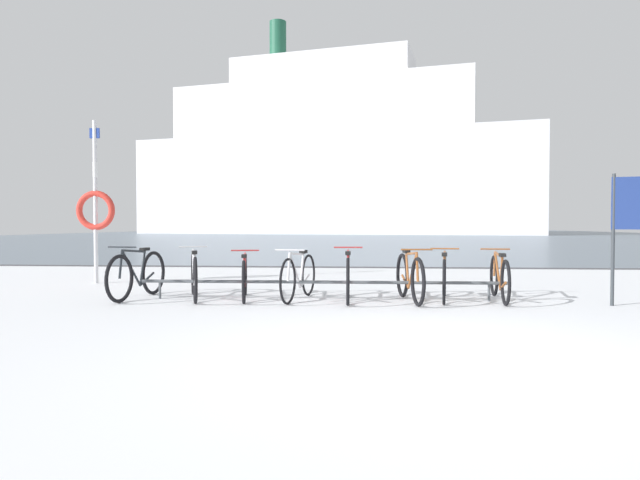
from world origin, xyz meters
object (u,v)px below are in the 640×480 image
Objects in this scene: bicycle_1 at (194,276)px; bicycle_4 at (348,277)px; ferry_ship at (330,161)px; info_sign at (633,217)px; bicycle_5 at (410,277)px; bicycle_3 at (299,276)px; rescue_post at (95,207)px; bicycle_7 at (499,278)px; bicycle_6 at (444,277)px; bicycle_0 at (137,275)px; bicycle_2 at (245,277)px.

bicycle_4 is (2.42, -0.04, -0.00)m from bicycle_1.
ferry_ship is (-3.81, 62.35, 9.13)m from bicycle_4.
bicycle_5 is at bearing 175.12° from info_sign.
bicycle_4 is at bearing -4.09° from bicycle_3.
rescue_post is at bearing 157.27° from bicycle_4.
bicycle_5 is 1.40m from bicycle_7.
bicycle_4 is 2.33m from bicycle_7.
bicycle_0 is at bearing -177.74° from bicycle_6.
ferry_ship is at bearing 90.44° from bicycle_0.
info_sign reaches higher than bicycle_3.
info_sign reaches higher than bicycle_4.
ferry_ship is (-1.39, 62.32, 9.12)m from bicycle_1.
bicycle_5 is 63.20m from ferry_ship.
info_sign reaches higher than bicycle_5.
bicycle_4 reaches higher than bicycle_2.
bicycle_6 is at bearing 2.26° from bicycle_0.
rescue_post is (-7.40, 1.93, 1.17)m from bicycle_7.
bicycle_2 is 0.94× the size of bicycle_6.
rescue_post reaches higher than bicycle_3.
bicycle_2 is at bearing 178.71° from bicycle_5.
bicycle_3 is at bearing -87.20° from ferry_ship.
bicycle_4 is at bearing -171.94° from bicycle_6.
ferry_ship reaches higher than bicycle_2.
bicycle_7 is at bearing 1.83° from bicycle_0.
bicycle_6 is 0.98× the size of bicycle_7.
bicycle_7 is at bearing 2.11° from bicycle_2.
bicycle_4 reaches higher than bicycle_6.
bicycle_6 is at bearing 2.51° from bicycle_1.
bicycle_2 is 4.20m from rescue_post.
rescue_post is (-4.31, 2.07, 1.16)m from bicycle_3.
bicycle_2 is 0.96× the size of bicycle_5.
bicycle_1 is 1.01× the size of bicycle_5.
rescue_post is 60.76m from ferry_ship.
bicycle_5 reaches higher than bicycle_6.
bicycle_5 is 3.26m from info_sign.
bicycle_2 is 0.85m from bicycle_3.
bicycle_6 is at bearing 2.85° from bicycle_2.
bicycle_5 reaches higher than bicycle_1.
bicycle_3 is 3.09m from bicycle_7.
rescue_post is (-1.74, 2.11, 1.15)m from bicycle_0.
ferry_ship is at bearing 94.88° from bicycle_6.
info_sign is 0.04× the size of ferry_ship.
bicycle_0 is at bearing -178.80° from bicycle_2.
bicycle_1 is at bearing -88.72° from ferry_ship.
info_sign is (1.73, -0.47, 0.93)m from bicycle_7.
bicycle_2 is (0.80, 0.02, -0.03)m from bicycle_1.
bicycle_3 is (2.57, 0.03, -0.01)m from bicycle_0.
bicycle_2 is 0.92× the size of bicycle_7.
bicycle_0 is 1.02× the size of bicycle_1.
bicycle_4 is 0.88× the size of info_sign.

